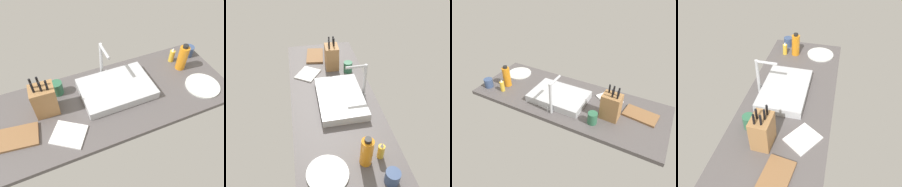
% 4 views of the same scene
% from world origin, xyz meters
% --- Properties ---
extents(countertop_slab, '(1.76, 0.67, 0.04)m').
position_xyz_m(countertop_slab, '(0.00, 0.00, 0.02)').
color(countertop_slab, '#514C4C').
rests_on(countertop_slab, ground).
extents(sink_basin, '(0.50, 0.34, 0.06)m').
position_xyz_m(sink_basin, '(0.07, 0.05, 0.07)').
color(sink_basin, '#B7BABF').
rests_on(sink_basin, countertop_slab).
extents(faucet, '(0.05, 0.17, 0.29)m').
position_xyz_m(faucet, '(0.04, 0.22, 0.21)').
color(faucet, '#B7BABF').
rests_on(faucet, countertop_slab).
extents(knife_block, '(0.15, 0.12, 0.29)m').
position_xyz_m(knife_block, '(-0.41, 0.06, 0.15)').
color(knife_block, '#9E7042').
rests_on(knife_block, countertop_slab).
extents(cutting_board, '(0.29, 0.20, 0.02)m').
position_xyz_m(cutting_board, '(-0.64, -0.07, 0.04)').
color(cutting_board, brown).
rests_on(cutting_board, countertop_slab).
extents(soap_bottle, '(0.04, 0.04, 0.13)m').
position_xyz_m(soap_bottle, '(0.62, 0.18, 0.09)').
color(soap_bottle, gold).
rests_on(soap_bottle, countertop_slab).
extents(water_bottle, '(0.07, 0.07, 0.22)m').
position_xyz_m(water_bottle, '(0.64, 0.09, 0.14)').
color(water_bottle, orange).
rests_on(water_bottle, countertop_slab).
extents(dinner_plate, '(0.25, 0.25, 0.01)m').
position_xyz_m(dinner_plate, '(0.68, -0.15, 0.04)').
color(dinner_plate, silver).
rests_on(dinner_plate, countertop_slab).
extents(dish_towel, '(0.26, 0.25, 0.01)m').
position_xyz_m(dish_towel, '(-0.33, -0.17, 0.04)').
color(dish_towel, white).
rests_on(dish_towel, countertop_slab).
extents(coffee_mug, '(0.08, 0.08, 0.10)m').
position_xyz_m(coffee_mug, '(-0.31, 0.19, 0.08)').
color(coffee_mug, '#2D6647').
rests_on(coffee_mug, countertop_slab).
extents(ceramic_cup, '(0.08, 0.08, 0.09)m').
position_xyz_m(ceramic_cup, '(0.79, 0.19, 0.08)').
color(ceramic_cup, '#384C75').
rests_on(ceramic_cup, countertop_slab).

